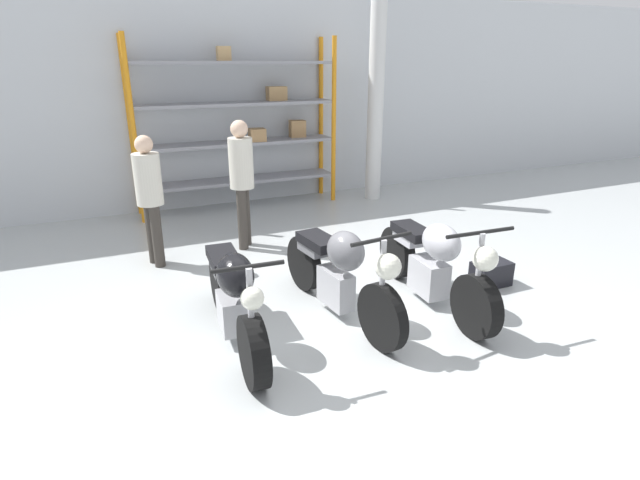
{
  "coord_description": "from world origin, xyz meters",
  "views": [
    {
      "loc": [
        -1.97,
        -4.0,
        2.44
      ],
      "look_at": [
        0.0,
        0.4,
        0.7
      ],
      "focal_mm": 28.0,
      "sensor_mm": 36.0,
      "label": 1
    }
  ],
  "objects_px": {
    "shelving_rack": "(241,122)",
    "person_near_rack": "(149,191)",
    "person_browsing": "(242,174)",
    "motorcycle_black": "(234,296)",
    "motorcycle_grey": "(340,271)",
    "toolbox": "(491,274)",
    "motorcycle_silver": "(434,263)"
  },
  "relations": [
    {
      "from": "shelving_rack",
      "to": "person_browsing",
      "type": "xyz_separation_m",
      "value": [
        -0.58,
        -2.02,
        -0.44
      ]
    },
    {
      "from": "person_near_rack",
      "to": "toolbox",
      "type": "xyz_separation_m",
      "value": [
        3.42,
        -2.22,
        -0.81
      ]
    },
    {
      "from": "person_near_rack",
      "to": "shelving_rack",
      "type": "bearing_deg",
      "value": -143.75
    },
    {
      "from": "motorcycle_black",
      "to": "person_near_rack",
      "type": "distance_m",
      "value": 2.3
    },
    {
      "from": "motorcycle_grey",
      "to": "person_near_rack",
      "type": "relative_size",
      "value": 1.27
    },
    {
      "from": "shelving_rack",
      "to": "motorcycle_silver",
      "type": "height_order",
      "value": "shelving_rack"
    },
    {
      "from": "motorcycle_black",
      "to": "motorcycle_grey",
      "type": "bearing_deg",
      "value": 95.01
    },
    {
      "from": "person_near_rack",
      "to": "motorcycle_grey",
      "type": "bearing_deg",
      "value": 110.12
    },
    {
      "from": "motorcycle_black",
      "to": "motorcycle_grey",
      "type": "height_order",
      "value": "motorcycle_grey"
    },
    {
      "from": "shelving_rack",
      "to": "person_near_rack",
      "type": "height_order",
      "value": "shelving_rack"
    },
    {
      "from": "shelving_rack",
      "to": "motorcycle_black",
      "type": "xyz_separation_m",
      "value": [
        -1.34,
        -4.38,
        -1.01
      ]
    },
    {
      "from": "motorcycle_silver",
      "to": "person_browsing",
      "type": "relative_size",
      "value": 1.22
    },
    {
      "from": "motorcycle_silver",
      "to": "person_near_rack",
      "type": "bearing_deg",
      "value": -129.23
    },
    {
      "from": "person_browsing",
      "to": "motorcycle_silver",
      "type": "bearing_deg",
      "value": 148.38
    },
    {
      "from": "shelving_rack",
      "to": "person_browsing",
      "type": "distance_m",
      "value": 2.14
    },
    {
      "from": "shelving_rack",
      "to": "motorcycle_silver",
      "type": "relative_size",
      "value": 1.63
    },
    {
      "from": "motorcycle_black",
      "to": "motorcycle_grey",
      "type": "xyz_separation_m",
      "value": [
        1.07,
        0.03,
        0.04
      ]
    },
    {
      "from": "shelving_rack",
      "to": "person_near_rack",
      "type": "distance_m",
      "value": 2.85
    },
    {
      "from": "motorcycle_grey",
      "to": "person_near_rack",
      "type": "xyz_separation_m",
      "value": [
        -1.51,
        2.18,
        0.46
      ]
    },
    {
      "from": "motorcycle_black",
      "to": "person_browsing",
      "type": "distance_m",
      "value": 2.55
    },
    {
      "from": "person_browsing",
      "to": "person_near_rack",
      "type": "distance_m",
      "value": 1.21
    },
    {
      "from": "motorcycle_silver",
      "to": "toolbox",
      "type": "xyz_separation_m",
      "value": [
        0.89,
        0.09,
        -0.32
      ]
    },
    {
      "from": "motorcycle_silver",
      "to": "toolbox",
      "type": "bearing_deg",
      "value": 99.34
    },
    {
      "from": "motorcycle_grey",
      "to": "toolbox",
      "type": "xyz_separation_m",
      "value": [
        1.91,
        -0.04,
        -0.35
      ]
    },
    {
      "from": "motorcycle_grey",
      "to": "toolbox",
      "type": "bearing_deg",
      "value": 82.52
    },
    {
      "from": "shelving_rack",
      "to": "person_browsing",
      "type": "height_order",
      "value": "shelving_rack"
    },
    {
      "from": "person_near_rack",
      "to": "toolbox",
      "type": "distance_m",
      "value": 4.15
    },
    {
      "from": "shelving_rack",
      "to": "person_near_rack",
      "type": "bearing_deg",
      "value": -129.18
    },
    {
      "from": "motorcycle_grey",
      "to": "motorcycle_black",
      "type": "bearing_deg",
      "value": -94.46
    },
    {
      "from": "motorcycle_black",
      "to": "toolbox",
      "type": "height_order",
      "value": "motorcycle_black"
    },
    {
      "from": "motorcycle_grey",
      "to": "toolbox",
      "type": "height_order",
      "value": "motorcycle_grey"
    },
    {
      "from": "motorcycle_silver",
      "to": "shelving_rack",
      "type": "bearing_deg",
      "value": -167.22
    }
  ]
}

